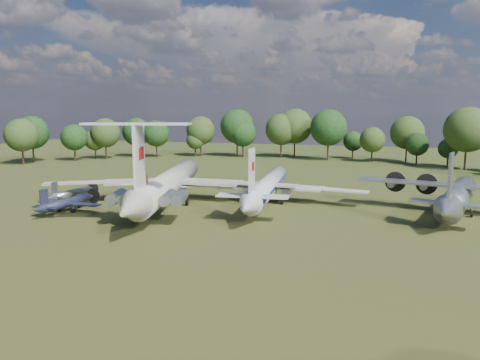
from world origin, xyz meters
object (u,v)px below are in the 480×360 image
(il62_airliner, at_px, (170,187))
(tu104_jet, at_px, (267,190))
(small_prop_west, at_px, (67,205))
(person_on_il62, at_px, (147,179))
(an12_transport, at_px, (457,200))
(small_prop_northwest, at_px, (72,195))

(il62_airliner, relative_size, tu104_jet, 1.27)
(small_prop_west, xyz_separation_m, person_on_il62, (16.49, -3.42, 5.48))
(an12_transport, bearing_deg, tu104_jet, -167.92)
(il62_airliner, relative_size, small_prop_northwest, 4.22)
(an12_transport, height_order, small_prop_northwest, an12_transport)
(tu104_jet, bearing_deg, il62_airliner, -168.53)
(tu104_jet, xyz_separation_m, person_on_il62, (-12.09, -20.74, 4.31))
(small_prop_west, relative_size, person_on_il62, 8.38)
(il62_airliner, bearing_deg, small_prop_west, -151.07)
(tu104_jet, height_order, small_prop_northwest, tu104_jet)
(il62_airliner, relative_size, small_prop_west, 3.81)
(tu104_jet, bearing_deg, small_prop_northwest, -171.88)
(tu104_jet, bearing_deg, person_on_il62, -127.03)
(person_on_il62, bearing_deg, il62_airliner, -71.58)
(tu104_jet, bearing_deg, an12_transport, -6.80)
(small_prop_west, bearing_deg, person_on_il62, -9.91)
(small_prop_west, distance_m, small_prop_northwest, 9.89)
(an12_transport, height_order, person_on_il62, person_on_il62)
(il62_airliner, distance_m, small_prop_west, 17.24)
(il62_airliner, bearing_deg, an12_transport, -8.72)
(il62_airliner, distance_m, small_prop_northwest, 18.19)
(tu104_jet, distance_m, person_on_il62, 24.39)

